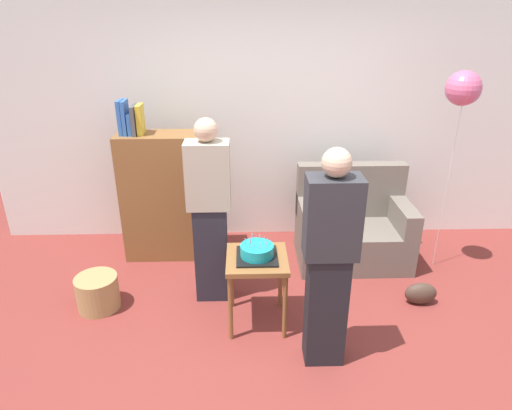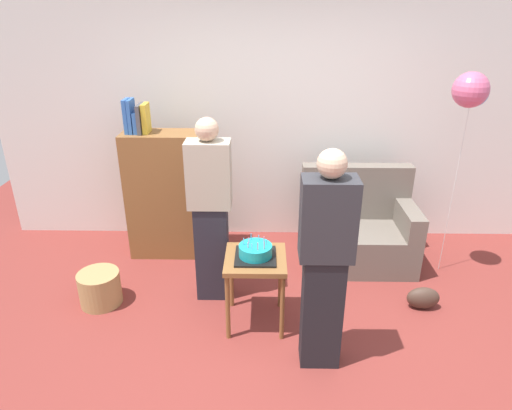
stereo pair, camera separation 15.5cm
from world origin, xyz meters
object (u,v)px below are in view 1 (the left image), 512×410
at_px(handbag, 421,293).
at_px(balloon_bunch, 464,89).
at_px(person_blowing_candles, 210,212).
at_px(side_table, 257,268).
at_px(birthday_cake, 257,252).
at_px(couch, 352,228).
at_px(wicker_basket, 98,292).
at_px(bookshelf, 162,195).
at_px(person_holding_cake, 329,261).

bearing_deg(handbag, balloon_bunch, 59.81).
relative_size(person_blowing_candles, handbag, 5.82).
distance_m(side_table, birthday_cake, 0.14).
distance_m(couch, balloon_bunch, 1.64).
bearing_deg(person_blowing_candles, birthday_cake, -38.64).
relative_size(side_table, handbag, 2.19).
xyz_separation_m(person_blowing_candles, wicker_basket, (-0.98, -0.15, -0.68)).
height_order(bookshelf, wicker_basket, bookshelf).
bearing_deg(handbag, side_table, -171.93).
relative_size(birthday_cake, handbag, 1.14).
xyz_separation_m(person_blowing_candles, balloon_bunch, (2.17, 0.41, 0.93)).
bearing_deg(person_holding_cake, person_blowing_candles, -13.68).
bearing_deg(person_blowing_candles, bookshelf, 130.45).
xyz_separation_m(couch, balloon_bunch, (0.79, -0.22, 1.43)).
bearing_deg(couch, handbag, -60.90).
xyz_separation_m(birthday_cake, person_holding_cake, (0.48, -0.44, 0.17)).
relative_size(bookshelf, person_blowing_candles, 0.99).
distance_m(person_holding_cake, handbag, 1.38).
distance_m(couch, bookshelf, 1.95).
distance_m(wicker_basket, balloon_bunch, 3.59).
distance_m(couch, person_blowing_candles, 1.60).
bearing_deg(couch, bookshelf, 175.62).
height_order(side_table, handbag, side_table).
height_order(bookshelf, balloon_bunch, balloon_bunch).
relative_size(person_holding_cake, handbag, 5.82).
bearing_deg(wicker_basket, couch, 18.17).
distance_m(birthday_cake, wicker_basket, 1.48).
distance_m(person_blowing_candles, wicker_basket, 1.21).
xyz_separation_m(couch, wicker_basket, (-2.37, -0.78, -0.19)).
relative_size(person_blowing_candles, balloon_bunch, 0.85).
xyz_separation_m(side_table, handbag, (1.45, 0.21, -0.42)).
height_order(bookshelf, birthday_cake, bookshelf).
relative_size(bookshelf, person_holding_cake, 0.99).
bearing_deg(balloon_bunch, handbag, -120.19).
xyz_separation_m(bookshelf, wicker_basket, (-0.45, -0.92, -0.52)).
height_order(couch, bookshelf, bookshelf).
distance_m(bookshelf, person_blowing_candles, 0.96).
distance_m(side_table, person_holding_cake, 0.72).
bearing_deg(wicker_basket, person_holding_cake, -19.94).
distance_m(bookshelf, wicker_basket, 1.15).
bearing_deg(birthday_cake, handbag, 8.07).
height_order(side_table, person_holding_cake, person_holding_cake).
bearing_deg(couch, birthday_cake, -134.78).
height_order(couch, balloon_bunch, balloon_bunch).
xyz_separation_m(birthday_cake, person_blowing_candles, (-0.39, 0.38, 0.17)).
distance_m(side_table, balloon_bunch, 2.32).
xyz_separation_m(couch, birthday_cake, (-1.00, -1.01, 0.32)).
relative_size(bookshelf, wicker_basket, 4.50).
bearing_deg(birthday_cake, bookshelf, 128.52).
relative_size(side_table, person_blowing_candles, 0.38).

